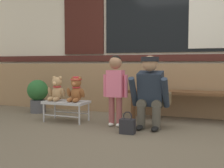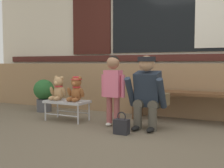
# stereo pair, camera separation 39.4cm
# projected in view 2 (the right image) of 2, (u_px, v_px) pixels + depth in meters

# --- Properties ---
(ground_plane) EXTENTS (60.00, 60.00, 0.00)m
(ground_plane) POSITION_uv_depth(u_px,v_px,m) (137.00, 136.00, 3.27)
(ground_plane) COLOR brown
(brick_low_wall) EXTENTS (8.14, 0.25, 0.85)m
(brick_low_wall) POSITION_uv_depth(u_px,v_px,m) (169.00, 90.00, 4.51)
(brick_low_wall) COLOR #997551
(brick_low_wall) RESTS_ON ground
(shop_facade) EXTENTS (8.30, 0.26, 3.55)m
(shop_facade) POSITION_uv_depth(u_px,v_px,m) (178.00, 10.00, 4.88)
(shop_facade) COLOR beige
(shop_facade) RESTS_ON ground
(wooden_bench_long) EXTENTS (2.10, 0.40, 0.44)m
(wooden_bench_long) POSITION_uv_depth(u_px,v_px,m) (202.00, 97.00, 3.94)
(wooden_bench_long) COLOR brown
(wooden_bench_long) RESTS_ON ground
(small_display_bench) EXTENTS (0.64, 0.36, 0.30)m
(small_display_bench) POSITION_uv_depth(u_px,v_px,m) (67.00, 103.00, 4.14)
(small_display_bench) COLOR #BCBCC1
(small_display_bench) RESTS_ON ground
(teddy_bear_plain) EXTENTS (0.28, 0.26, 0.36)m
(teddy_bear_plain) POSITION_uv_depth(u_px,v_px,m) (58.00, 89.00, 4.19)
(teddy_bear_plain) COLOR tan
(teddy_bear_plain) RESTS_ON small_display_bench
(teddy_bear_with_hat) EXTENTS (0.28, 0.27, 0.36)m
(teddy_bear_with_hat) POSITION_uv_depth(u_px,v_px,m) (76.00, 89.00, 4.05)
(teddy_bear_with_hat) COLOR #93562D
(teddy_bear_with_hat) RESTS_ON small_display_bench
(child_standing) EXTENTS (0.35, 0.18, 0.96)m
(child_standing) POSITION_uv_depth(u_px,v_px,m) (113.00, 83.00, 3.73)
(child_standing) COLOR #994C4C
(child_standing) RESTS_ON ground
(adult_crouching) EXTENTS (0.50, 0.49, 0.95)m
(adult_crouching) POSITION_uv_depth(u_px,v_px,m) (148.00, 92.00, 3.59)
(adult_crouching) COLOR #4C473D
(adult_crouching) RESTS_ON ground
(handbag_on_ground) EXTENTS (0.18, 0.11, 0.27)m
(handbag_on_ground) POSITION_uv_depth(u_px,v_px,m) (122.00, 126.00, 3.34)
(handbag_on_ground) COLOR #232328
(handbag_on_ground) RESTS_ON ground
(potted_plant) EXTENTS (0.36, 0.36, 0.57)m
(potted_plant) POSITION_uv_depth(u_px,v_px,m) (44.00, 93.00, 4.92)
(potted_plant) COLOR #4C4C51
(potted_plant) RESTS_ON ground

